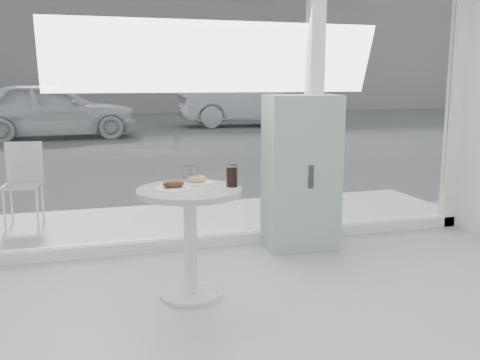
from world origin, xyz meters
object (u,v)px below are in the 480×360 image
object	(u,v)px
main_table	(190,220)
plate_fritter	(174,186)
patio_chair	(24,178)
plate_donut	(197,181)
water_tumbler_a	(188,176)
water_tumbler_b	(194,175)
cola_glass	(232,176)
car_silver	(249,103)
car_white	(51,110)
mint_cabinet	(301,173)

from	to	relation	value
main_table	plate_fritter	xyz separation A→B (m)	(-0.10, 0.00, 0.25)
patio_chair	plate_donut	xyz separation A→B (m)	(1.36, -2.02, 0.27)
water_tumbler_a	water_tumbler_b	size ratio (longest dim) A/B	1.09
main_table	cola_glass	xyz separation A→B (m)	(0.30, -0.01, 0.29)
plate_fritter	car_silver	bearing A→B (deg)	70.60
patio_chair	cola_glass	world-z (taller)	cola_glass
car_silver	car_white	bearing A→B (deg)	115.04
car_white	plate_fritter	distance (m)	11.51
main_table	cola_glass	size ratio (longest dim) A/B	5.09
mint_cabinet	patio_chair	world-z (taller)	mint_cabinet
plate_fritter	water_tumbler_a	size ratio (longest dim) A/B	1.98
plate_donut	water_tumbler_a	distance (m)	0.07
plate_fritter	patio_chair	bearing A→B (deg)	118.11
main_table	cola_glass	distance (m)	0.42
water_tumbler_a	cola_glass	bearing A→B (deg)	-38.39
water_tumbler_a	cola_glass	size ratio (longest dim) A/B	0.80
car_silver	patio_chair	bearing A→B (deg)	156.35
patio_chair	car_white	size ratio (longest dim) A/B	0.19
plate_fritter	water_tumbler_a	xyz separation A→B (m)	(0.14, 0.20, 0.03)
car_white	car_silver	bearing A→B (deg)	-72.46
car_white	plate_donut	xyz separation A→B (m)	(1.53, -11.27, 0.04)
car_silver	plate_donut	world-z (taller)	car_silver
water_tumbler_b	main_table	bearing A→B (deg)	-109.26
mint_cabinet	plate_donut	xyz separation A→B (m)	(-1.09, -0.68, 0.10)
car_white	plate_fritter	size ratio (longest dim) A/B	18.37
car_white	plate_fritter	world-z (taller)	car_white
car_white	water_tumbler_a	size ratio (longest dim) A/B	36.30
plate_donut	cola_glass	distance (m)	0.28
car_silver	water_tumbler_a	size ratio (longest dim) A/B	39.00
mint_cabinet	plate_donut	size ratio (longest dim) A/B	6.10
mint_cabinet	water_tumbler_b	bearing A→B (deg)	-146.81
main_table	water_tumbler_b	distance (m)	0.37
patio_chair	water_tumbler_a	world-z (taller)	water_tumbler_a
main_table	patio_chair	world-z (taller)	patio_chair
mint_cabinet	water_tumbler_a	bearing A→B (deg)	-146.51
water_tumbler_b	plate_donut	bearing A→B (deg)	-84.28
mint_cabinet	cola_glass	size ratio (longest dim) A/B	9.07
car_white	plate_donut	distance (m)	11.37
car_silver	cola_glass	size ratio (longest dim) A/B	31.30
patio_chair	cola_glass	bearing A→B (deg)	-48.67
mint_cabinet	car_white	bearing A→B (deg)	107.94
plate_fritter	water_tumbler_b	xyz separation A→B (m)	(0.19, 0.23, 0.02)
main_table	car_silver	world-z (taller)	car_silver
water_tumbler_a	water_tumbler_b	xyz separation A→B (m)	(0.05, 0.04, -0.00)
main_table	water_tumbler_b	bearing A→B (deg)	70.74
mint_cabinet	car_silver	world-z (taller)	car_silver
mint_cabinet	water_tumbler_a	xyz separation A→B (m)	(-1.14, -0.65, 0.14)
mint_cabinet	main_table	bearing A→B (deg)	-140.24
cola_glass	plate_fritter	bearing A→B (deg)	178.09
mint_cabinet	water_tumbler_a	distance (m)	1.32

